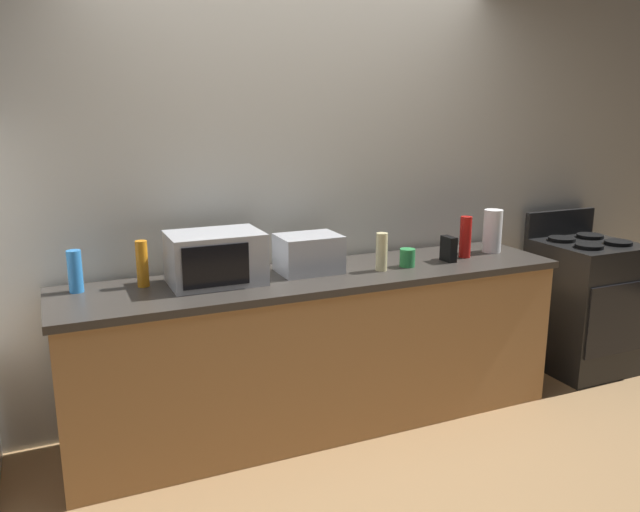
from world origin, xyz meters
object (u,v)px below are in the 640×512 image
(stove_range, at_px, (583,304))
(paper_towel_roll, at_px, (492,231))
(toaster_oven, at_px, (309,254))
(bottle_hand_soap, at_px, (382,252))
(cordless_phone, at_px, (449,249))
(mug_green, at_px, (407,258))
(bottle_spray_cleaner, at_px, (75,271))
(microwave, at_px, (215,258))
(bottle_dish_soap, at_px, (142,264))
(bottle_hot_sauce, at_px, (465,237))

(stove_range, relative_size, paper_towel_roll, 4.00)
(toaster_oven, bearing_deg, bottle_hand_soap, -19.46)
(cordless_phone, height_order, mug_green, cordless_phone)
(stove_range, distance_m, bottle_spray_cleaner, 3.30)
(microwave, bearing_deg, bottle_hand_soap, -7.71)
(paper_towel_roll, distance_m, bottle_hand_soap, 0.88)
(bottle_dish_soap, bearing_deg, paper_towel_roll, -2.27)
(stove_range, bearing_deg, bottle_hand_soap, -177.36)
(bottle_dish_soap, relative_size, bottle_spray_cleaner, 1.13)
(microwave, bearing_deg, cordless_phone, -3.92)
(bottle_spray_cleaner, bearing_deg, mug_green, -7.23)
(toaster_oven, height_order, bottle_dish_soap, bottle_dish_soap)
(cordless_phone, xyz_separation_m, mug_green, (-0.29, -0.01, -0.02))
(paper_towel_roll, relative_size, cordless_phone, 1.80)
(bottle_hot_sauce, height_order, bottle_spray_cleaner, bottle_hot_sauce)
(stove_range, height_order, bottle_dish_soap, bottle_dish_soap)
(bottle_hot_sauce, bearing_deg, bottle_spray_cleaner, 175.61)
(paper_towel_roll, relative_size, bottle_hand_soap, 1.25)
(mug_green, bearing_deg, bottle_spray_cleaner, 172.77)
(toaster_oven, distance_m, bottle_dish_soap, 0.89)
(microwave, xyz_separation_m, mug_green, (1.10, -0.11, -0.08))
(mug_green, bearing_deg, toaster_oven, 168.15)
(bottle_dish_soap, xyz_separation_m, bottle_spray_cleaner, (-0.32, 0.03, -0.01))
(stove_range, distance_m, bottle_hand_soap, 1.75)
(microwave, distance_m, bottle_dish_soap, 0.37)
(microwave, distance_m, bottle_hot_sauce, 1.54)
(stove_range, xyz_separation_m, mug_green, (-1.48, -0.06, 0.49))
(stove_range, xyz_separation_m, cordless_phone, (-1.18, -0.05, 0.51))
(bottle_hand_soap, bearing_deg, bottle_spray_cleaner, 171.34)
(paper_towel_roll, distance_m, cordless_phone, 0.41)
(cordless_phone, relative_size, bottle_spray_cleaner, 0.70)
(mug_green, bearing_deg, bottle_hand_soap, -174.45)
(microwave, distance_m, toaster_oven, 0.53)
(microwave, height_order, mug_green, microwave)
(bottle_hand_soap, distance_m, bottle_spray_cleaner, 1.62)
(cordless_phone, height_order, bottle_dish_soap, bottle_dish_soap)
(cordless_phone, distance_m, bottle_hot_sauce, 0.17)
(toaster_oven, height_order, bottle_spray_cleaner, bottle_spray_cleaner)
(toaster_oven, distance_m, paper_towel_roll, 1.26)
(bottle_hot_sauce, bearing_deg, bottle_dish_soap, 175.82)
(bottle_hand_soap, bearing_deg, bottle_dish_soap, 170.59)
(mug_green, bearing_deg, bottle_hot_sauce, 7.12)
(microwave, bearing_deg, bottle_hot_sauce, -1.91)
(stove_range, bearing_deg, toaster_oven, 178.31)
(stove_range, height_order, microwave, microwave)
(toaster_oven, bearing_deg, bottle_spray_cleaner, 174.97)
(paper_towel_roll, relative_size, bottle_dish_soap, 1.12)
(toaster_oven, height_order, mug_green, toaster_oven)
(bottle_dish_soap, bearing_deg, bottle_hand_soap, -9.41)
(paper_towel_roll, bearing_deg, stove_range, -3.65)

